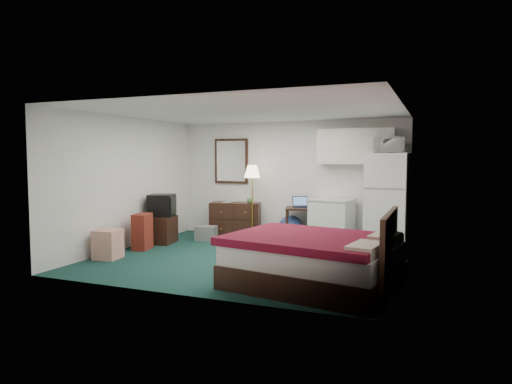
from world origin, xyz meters
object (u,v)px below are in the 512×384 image
at_px(desk, 299,224).
at_px(bed, 313,261).
at_px(floor_lamp, 252,202).
at_px(suitcase, 142,232).
at_px(dresser, 236,219).
at_px(tv_stand, 160,230).
at_px(kitchen_counter, 332,222).
at_px(fridge, 388,202).

height_order(desk, bed, desk).
xyz_separation_m(floor_lamp, suitcase, (-1.49, -1.81, -0.45)).
xyz_separation_m(dresser, tv_stand, (-1.06, -1.35, -0.10)).
distance_m(kitchen_counter, fridge, 1.23).
bearing_deg(floor_lamp, tv_stand, -143.82).
height_order(dresser, bed, dresser).
height_order(floor_lamp, tv_stand, floor_lamp).
distance_m(desk, suitcase, 3.17).
height_order(floor_lamp, bed, floor_lamp).
height_order(tv_stand, suitcase, suitcase).
distance_m(bed, suitcase, 3.81).
distance_m(dresser, floor_lamp, 0.67).
distance_m(bed, tv_stand, 4.13).
xyz_separation_m(floor_lamp, kitchen_counter, (1.68, 0.14, -0.35)).
bearing_deg(bed, dresser, 138.70).
bearing_deg(dresser, kitchen_counter, -15.13).
xyz_separation_m(dresser, floor_lamp, (0.49, -0.21, 0.41)).
bearing_deg(fridge, desk, 176.62).
relative_size(desk, tv_stand, 1.17).
xyz_separation_m(fridge, tv_stand, (-4.33, -1.04, -0.63)).
xyz_separation_m(kitchen_counter, fridge, (1.11, -0.23, 0.47)).
xyz_separation_m(dresser, fridge, (3.27, -0.30, 0.54)).
bearing_deg(kitchen_counter, suitcase, -138.18).
bearing_deg(suitcase, dresser, 51.65).
distance_m(floor_lamp, tv_stand, 1.99).
bearing_deg(fridge, dresser, 179.36).
bearing_deg(suitcase, tv_stand, 83.21).
distance_m(dresser, kitchen_counter, 2.17).
distance_m(desk, fridge, 1.90).
relative_size(fridge, tv_stand, 3.06).
height_order(dresser, floor_lamp, floor_lamp).
bearing_deg(desk, suitcase, -157.84).
bearing_deg(dresser, desk, -15.23).
xyz_separation_m(fridge, suitcase, (-4.27, -1.72, -0.57)).
bearing_deg(tv_stand, kitchen_counter, 11.51).
bearing_deg(dresser, tv_stand, -141.61).
distance_m(kitchen_counter, suitcase, 3.72).
bearing_deg(kitchen_counter, floor_lamp, -165.03).
bearing_deg(suitcase, desk, 26.56).
distance_m(tv_stand, suitcase, 0.68).
relative_size(floor_lamp, kitchen_counter, 1.81).
bearing_deg(desk, kitchen_counter, -18.07).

